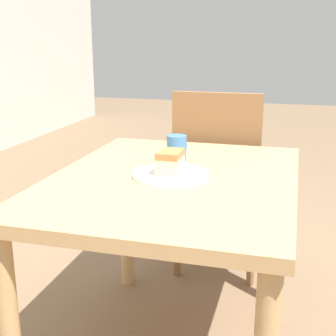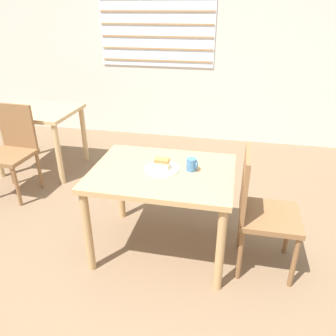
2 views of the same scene
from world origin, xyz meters
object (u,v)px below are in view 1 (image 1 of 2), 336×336
object	(u,v)px
plate	(171,175)
coffee_mug	(177,148)
cake_slice	(170,162)
chair_near_window	(219,176)
dining_table_near	(174,204)

from	to	relation	value
plate	coffee_mug	world-z (taller)	coffee_mug
coffee_mug	cake_slice	bearing A→B (deg)	-171.58
chair_near_window	cake_slice	bearing A→B (deg)	85.88
dining_table_near	chair_near_window	distance (m)	0.73
cake_slice	coffee_mug	bearing A→B (deg)	8.42
chair_near_window	coffee_mug	xyz separation A→B (m)	(-0.51, 0.08, 0.25)
dining_table_near	cake_slice	world-z (taller)	cake_slice
chair_near_window	cake_slice	distance (m)	0.77
chair_near_window	dining_table_near	bearing A→B (deg)	86.75
cake_slice	coffee_mug	xyz separation A→B (m)	(0.22, 0.03, -0.00)
plate	cake_slice	xyz separation A→B (m)	(0.00, 0.00, 0.04)
dining_table_near	cake_slice	distance (m)	0.15
plate	chair_near_window	bearing A→B (deg)	-3.83
dining_table_near	chair_near_window	xyz separation A→B (m)	(0.72, -0.04, -0.11)
coffee_mug	chair_near_window	bearing A→B (deg)	-9.41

